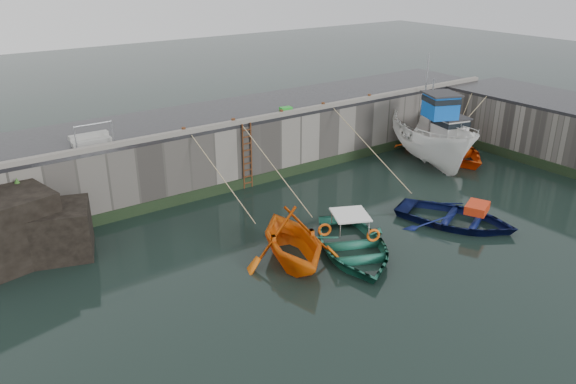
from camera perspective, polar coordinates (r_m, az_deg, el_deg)
ground at (r=21.59m, az=14.71°, el=-6.56°), size 120.00×120.00×0.00m
quay_back at (r=29.75m, az=-3.47°, el=5.54°), size 30.00×5.00×3.00m
road_back at (r=29.32m, az=-3.54°, el=8.49°), size 30.00×5.00×0.16m
kerb_back at (r=27.37m, az=-0.91°, el=7.88°), size 30.00×0.30×0.20m
algae_back at (r=28.15m, az=-0.65°, el=1.87°), size 30.00×0.08×0.50m
algae_right at (r=32.04m, az=25.44°, el=2.22°), size 0.08×15.00×0.50m
rock_outcrop at (r=22.75m, az=-27.14°, el=-3.33°), size 5.85×4.24×3.41m
ladder at (r=26.64m, az=-4.15°, el=3.64°), size 0.51×0.08×3.20m
boat_near_white at (r=20.78m, az=0.44°, el=-6.96°), size 4.98×5.39×2.37m
boat_near_white_rope at (r=24.37m, az=-6.14°, el=-2.37°), size 0.04×5.24×3.10m
boat_near_blue at (r=21.43m, az=6.58°, el=-6.14°), size 5.52×6.25×1.07m
boat_near_blue_rope at (r=25.08m, az=-1.29°, el=-1.47°), size 0.04×5.99×3.10m
boat_near_navy at (r=24.53m, az=16.59°, el=-3.07°), size 5.25×5.96×1.03m
boat_near_navy_rope at (r=27.87m, az=7.87°, el=0.87°), size 0.04×6.52×3.10m
boat_far_white at (r=31.20m, az=14.38°, el=5.18°), size 5.56×8.19×5.96m
boat_far_orange at (r=32.82m, az=15.28°, el=4.49°), size 6.11×7.58×4.39m
fish_crate at (r=27.96m, az=-0.22°, el=8.32°), size 0.61×0.41×0.31m
railing at (r=24.73m, az=-19.44°, el=5.16°), size 1.60×1.05×1.00m
bollard_a at (r=25.07m, az=-10.55°, el=6.17°), size 0.18×0.18×0.28m
bollard_b at (r=26.16m, az=-5.58°, el=7.15°), size 0.18×0.18×0.28m
bollard_c at (r=27.55m, az=-0.68°, el=8.06°), size 0.18×0.18×0.28m
bollard_d at (r=29.06m, az=3.59°, el=8.81°), size 0.18×0.18×0.28m
bollard_e at (r=31.12m, az=8.25°, el=9.56°), size 0.18×0.18×0.28m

